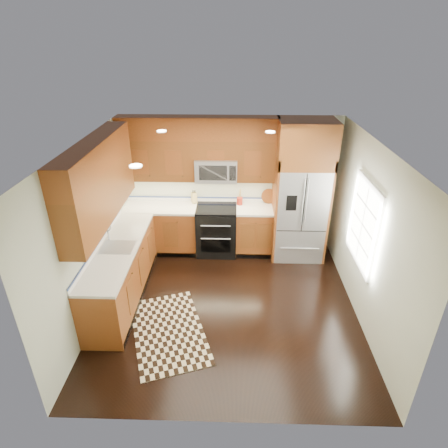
{
  "coord_description": "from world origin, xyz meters",
  "views": [
    {
      "loc": [
        0.09,
        -4.7,
        3.91
      ],
      "look_at": [
        -0.07,
        0.6,
        1.16
      ],
      "focal_mm": 30.0,
      "sensor_mm": 36.0,
      "label": 1
    }
  ],
  "objects_px": {
    "range": "(217,230)",
    "utensil_crock": "(240,199)",
    "rug": "(169,331)",
    "knife_block": "(194,198)",
    "refrigerator": "(301,192)"
  },
  "relations": [
    {
      "from": "refrigerator",
      "to": "rug",
      "type": "relative_size",
      "value": 1.6
    },
    {
      "from": "range",
      "to": "refrigerator",
      "type": "bearing_deg",
      "value": -1.4
    },
    {
      "from": "range",
      "to": "utensil_crock",
      "type": "bearing_deg",
      "value": 22.84
    },
    {
      "from": "rug",
      "to": "knife_block",
      "type": "relative_size",
      "value": 6.39
    },
    {
      "from": "range",
      "to": "knife_block",
      "type": "height_order",
      "value": "knife_block"
    },
    {
      "from": "utensil_crock",
      "to": "refrigerator",
      "type": "bearing_deg",
      "value": -11.37
    },
    {
      "from": "knife_block",
      "to": "utensil_crock",
      "type": "distance_m",
      "value": 0.88
    },
    {
      "from": "refrigerator",
      "to": "utensil_crock",
      "type": "distance_m",
      "value": 1.16
    },
    {
      "from": "range",
      "to": "rug",
      "type": "bearing_deg",
      "value": -104.83
    },
    {
      "from": "refrigerator",
      "to": "knife_block",
      "type": "bearing_deg",
      "value": 171.81
    },
    {
      "from": "knife_block",
      "to": "utensil_crock",
      "type": "bearing_deg",
      "value": -4.11
    },
    {
      "from": "range",
      "to": "rug",
      "type": "xyz_separation_m",
      "value": [
        -0.6,
        -2.26,
        -0.46
      ]
    },
    {
      "from": "knife_block",
      "to": "rug",
      "type": "bearing_deg",
      "value": -93.62
    },
    {
      "from": "knife_block",
      "to": "utensil_crock",
      "type": "relative_size",
      "value": 0.82
    },
    {
      "from": "refrigerator",
      "to": "range",
      "type": "bearing_deg",
      "value": 178.6
    }
  ]
}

